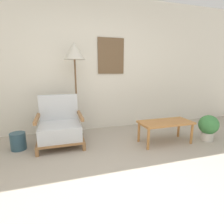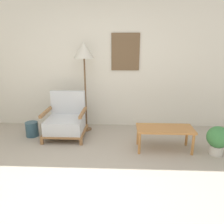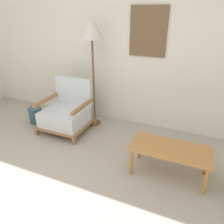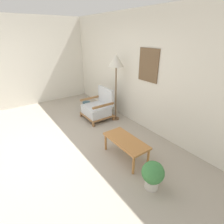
# 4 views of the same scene
# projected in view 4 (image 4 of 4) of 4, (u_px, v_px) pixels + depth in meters

# --- Properties ---
(ground_plane) EXTENTS (14.00, 14.00, 0.00)m
(ground_plane) POSITION_uv_depth(u_px,v_px,m) (44.00, 152.00, 3.54)
(ground_plane) COLOR #A89E8E
(wall_back) EXTENTS (8.00, 0.09, 2.70)m
(wall_back) POSITION_uv_depth(u_px,v_px,m) (136.00, 71.00, 4.26)
(wall_back) COLOR silver
(wall_back) RESTS_ON ground_plane
(wall_left) EXTENTS (0.06, 8.00, 2.70)m
(wall_left) POSITION_uv_depth(u_px,v_px,m) (26.00, 63.00, 5.40)
(wall_left) COLOR silver
(wall_left) RESTS_ON ground_plane
(armchair) EXTENTS (0.75, 0.69, 0.83)m
(armchair) POSITION_uv_depth(u_px,v_px,m) (98.00, 108.00, 4.83)
(armchair) COLOR olive
(armchair) RESTS_ON ground_plane
(floor_lamp) EXTENTS (0.38, 0.38, 1.74)m
(floor_lamp) POSITION_uv_depth(u_px,v_px,m) (116.00, 63.00, 4.27)
(floor_lamp) COLOR brown
(floor_lamp) RESTS_ON ground_plane
(coffee_table) EXTENTS (0.92, 0.43, 0.39)m
(coffee_table) POSITION_uv_depth(u_px,v_px,m) (126.00, 142.00, 3.26)
(coffee_table) COLOR #B2753D
(coffee_table) RESTS_ON ground_plane
(vase) EXTENTS (0.24, 0.24, 0.28)m
(vase) POSITION_uv_depth(u_px,v_px,m) (87.00, 106.00, 5.38)
(vase) COLOR #2D4C5B
(vase) RESTS_ON ground_plane
(potted_plant) EXTENTS (0.34, 0.34, 0.47)m
(potted_plant) POSITION_uv_depth(u_px,v_px,m) (153.00, 174.00, 2.62)
(potted_plant) COLOR beige
(potted_plant) RESTS_ON ground_plane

